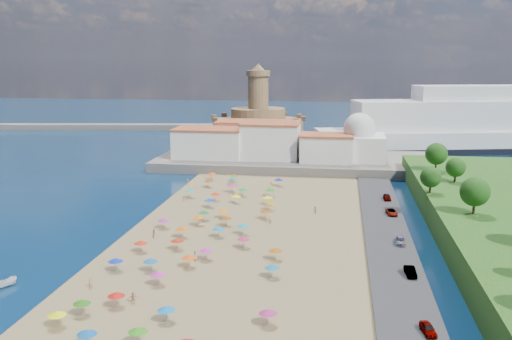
# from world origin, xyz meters

# --- Properties ---
(ground) EXTENTS (700.00, 700.00, 0.00)m
(ground) POSITION_xyz_m (0.00, 0.00, 0.00)
(ground) COLOR #071938
(ground) RESTS_ON ground
(terrace) EXTENTS (90.00, 36.00, 3.00)m
(terrace) POSITION_xyz_m (10.00, 73.00, 1.50)
(terrace) COLOR #59544C
(terrace) RESTS_ON ground
(jetty) EXTENTS (18.00, 70.00, 2.40)m
(jetty) POSITION_xyz_m (-12.00, 108.00, 1.20)
(jetty) COLOR #59544C
(jetty) RESTS_ON ground
(breakwater) EXTENTS (199.03, 34.77, 2.60)m
(breakwater) POSITION_xyz_m (-110.00, 153.00, 1.30)
(breakwater) COLOR #59544C
(breakwater) RESTS_ON ground
(waterfront_buildings) EXTENTS (57.00, 29.00, 11.00)m
(waterfront_buildings) POSITION_xyz_m (-3.05, 73.64, 7.88)
(waterfront_buildings) COLOR silver
(waterfront_buildings) RESTS_ON terrace
(domed_building) EXTENTS (16.00, 16.00, 15.00)m
(domed_building) POSITION_xyz_m (30.00, 71.00, 8.97)
(domed_building) COLOR silver
(domed_building) RESTS_ON terrace
(fortress) EXTENTS (40.00, 40.00, 32.40)m
(fortress) POSITION_xyz_m (-12.00, 138.00, 6.68)
(fortress) COLOR #956F4A
(fortress) RESTS_ON ground
(cruise_ship) EXTENTS (139.44, 51.93, 30.24)m
(cruise_ship) POSITION_xyz_m (83.14, 116.55, 8.95)
(cruise_ship) COLOR black
(cruise_ship) RESTS_ON ground
(beach_parasols) EXTENTS (30.89, 117.42, 2.20)m
(beach_parasols) POSITION_xyz_m (-1.29, -10.85, 2.15)
(beach_parasols) COLOR gray
(beach_parasols) RESTS_ON beach
(beachgoers) EXTENTS (37.84, 94.16, 1.90)m
(beachgoers) POSITION_xyz_m (-1.32, -0.36, 1.13)
(beachgoers) COLOR tan
(beachgoers) RESTS_ON beach
(parked_cars) EXTENTS (2.62, 73.79, 1.43)m
(parked_cars) POSITION_xyz_m (36.00, -1.10, 1.36)
(parked_cars) COLOR gray
(parked_cars) RESTS_ON promenade
(hillside_trees) EXTENTS (17.62, 106.53, 7.92)m
(hillside_trees) POSITION_xyz_m (49.77, -7.21, 10.14)
(hillside_trees) COLOR #382314
(hillside_trees) RESTS_ON hillside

